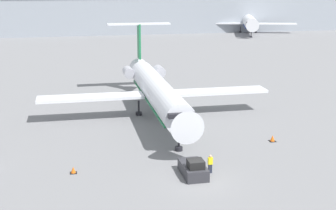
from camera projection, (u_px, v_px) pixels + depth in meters
ground_plane at (199, 181)px, 39.55m from camera, size 600.00×600.00×0.00m
terminal_building at (97, 13)px, 151.25m from camera, size 180.00×16.80×12.73m
airplane_main at (156, 89)px, 57.55m from camera, size 28.81×31.40×10.35m
pushback_tug at (193, 169)px, 40.53m from camera, size 1.92×3.71×1.72m
worker_near_tug at (210, 164)px, 41.03m from camera, size 0.40×0.24×1.68m
traffic_cone_left at (73, 170)px, 41.11m from camera, size 0.61×0.61×0.60m
traffic_cone_right at (272, 138)px, 49.28m from camera, size 0.68×0.68×0.68m
airplane_parked_far_left at (249, 21)px, 152.19m from camera, size 30.19×33.35×10.92m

